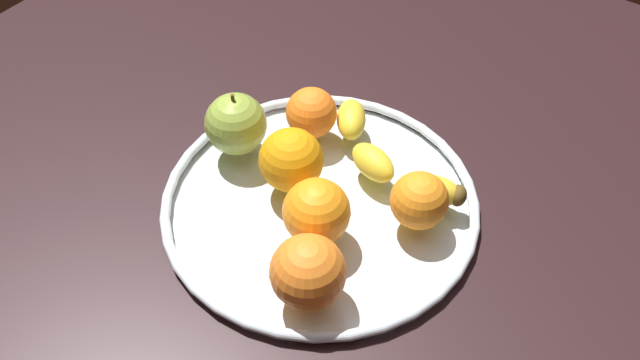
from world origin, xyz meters
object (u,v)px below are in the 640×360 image
(apple, at_px, (236,124))
(orange_front_right, at_px, (311,113))
(orange_back_left, at_px, (291,160))
(orange_front_left, at_px, (308,272))
(orange_back_right, at_px, (419,200))
(orange_center, at_px, (316,212))
(fruit_bowl, at_px, (320,202))
(banana, at_px, (388,158))

(apple, xyz_separation_m, orange_front_right, (0.06, 0.07, -0.01))
(orange_back_left, bearing_deg, orange_front_left, -46.35)
(orange_back_right, relative_size, orange_center, 0.88)
(orange_front_right, xyz_separation_m, orange_center, (0.10, -0.13, 0.01))
(orange_front_right, height_order, orange_center, orange_center)
(fruit_bowl, xyz_separation_m, orange_front_left, (0.07, -0.11, 0.05))
(orange_center, bearing_deg, apple, 161.18)
(orange_front_right, distance_m, orange_front_left, 0.24)
(apple, height_order, orange_front_right, apple)
(apple, height_order, orange_back_right, apple)
(orange_back_right, bearing_deg, orange_front_left, -104.85)
(orange_back_right, bearing_deg, fruit_bowl, -161.09)
(fruit_bowl, bearing_deg, orange_center, -58.38)
(orange_front_right, bearing_deg, orange_front_left, -54.56)
(orange_center, bearing_deg, fruit_bowl, 121.62)
(banana, relative_size, orange_back_right, 3.31)
(orange_back_left, height_order, orange_center, orange_back_left)
(orange_back_left, height_order, orange_front_right, orange_back_left)
(orange_back_left, distance_m, orange_front_right, 0.09)
(banana, relative_size, orange_back_left, 2.86)
(fruit_bowl, bearing_deg, orange_back_left, -178.97)
(fruit_bowl, relative_size, banana, 1.72)
(banana, bearing_deg, orange_front_right, -162.12)
(orange_front_left, bearing_deg, orange_center, 119.88)
(banana, height_order, orange_back_left, orange_back_left)
(banana, bearing_deg, apple, -138.53)
(fruit_bowl, height_order, orange_back_right, orange_back_right)
(orange_back_right, bearing_deg, apple, -173.36)
(orange_center, bearing_deg, orange_back_right, 45.84)
(orange_back_right, xyz_separation_m, orange_front_left, (-0.04, -0.15, 0.01))
(apple, xyz_separation_m, orange_center, (0.16, -0.05, -0.00))
(fruit_bowl, height_order, orange_front_left, orange_front_left)
(apple, height_order, orange_center, apple)
(apple, xyz_separation_m, orange_back_left, (0.09, -0.01, -0.00))
(fruit_bowl, bearing_deg, banana, 65.49)
(orange_front_right, bearing_deg, orange_center, -51.86)
(orange_back_left, distance_m, orange_back_right, 0.15)
(fruit_bowl, relative_size, orange_back_left, 4.92)
(fruit_bowl, distance_m, orange_back_right, 0.12)
(banana, relative_size, orange_center, 2.90)
(orange_back_right, bearing_deg, orange_center, -134.16)
(fruit_bowl, height_order, orange_front_right, orange_front_right)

